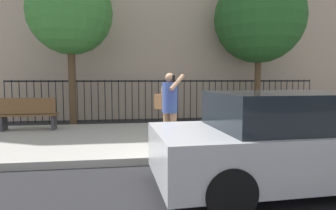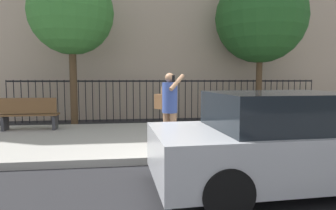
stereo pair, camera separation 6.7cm
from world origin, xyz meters
name	(u,v)px [view 1 (the left image)]	position (x,y,z in m)	size (l,w,h in m)	color
ground_plane	(211,163)	(0.00, 0.00, 0.00)	(60.00, 60.00, 0.00)	black
sidewalk	(188,137)	(0.00, 2.20, 0.07)	(28.00, 4.40, 0.15)	#9E9B93
iron_fence	(168,95)	(0.00, 5.90, 1.02)	(12.03, 0.04, 1.60)	black
parked_hatchback	(290,142)	(0.82, -1.41, 0.70)	(4.27, 1.99, 1.45)	#ADAFB5
pedestrian_on_phone	(169,104)	(-0.69, 1.01, 1.09)	(0.67, 0.69, 1.63)	#936B4C
street_bench	(28,113)	(-4.45, 3.42, 0.65)	(1.60, 0.45, 0.95)	brown
street_tree_near	(259,18)	(3.33, 5.14, 3.90)	(3.35, 3.35, 5.59)	#4C3823
street_tree_mid	(70,13)	(-3.40, 4.68, 3.79)	(2.74, 2.74, 5.18)	#4C3823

